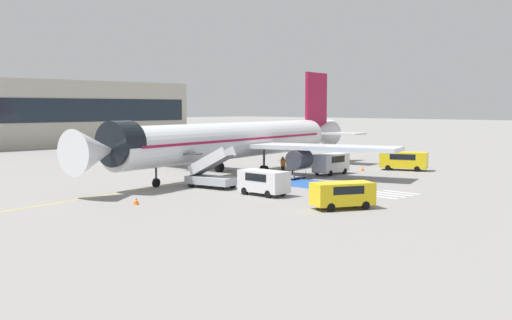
# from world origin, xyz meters

# --- Properties ---
(ground_plane) EXTENTS (600.00, 600.00, 0.00)m
(ground_plane) POSITION_xyz_m (0.00, 0.00, 0.00)
(ground_plane) COLOR gray
(apron_leadline_yellow) EXTENTS (77.20, 14.13, 0.01)m
(apron_leadline_yellow) POSITION_xyz_m (1.97, 0.45, 0.00)
(apron_leadline_yellow) COLOR gold
(apron_leadline_yellow) RESTS_ON ground_plane
(apron_stand_patch_blue) EXTENTS (5.41, 9.44, 0.01)m
(apron_stand_patch_blue) POSITION_xyz_m (1.97, -11.50, 0.00)
(apron_stand_patch_blue) COLOR #2856A8
(apron_stand_patch_blue) RESTS_ON ground_plane
(apron_walkway_bar_0) EXTENTS (0.44, 3.60, 0.01)m
(apron_walkway_bar_0) POSITION_xyz_m (-0.43, -19.86, 0.00)
(apron_walkway_bar_0) COLOR silver
(apron_walkway_bar_0) RESTS_ON ground_plane
(apron_walkway_bar_1) EXTENTS (0.44, 3.60, 0.01)m
(apron_walkway_bar_1) POSITION_xyz_m (0.77, -19.86, 0.00)
(apron_walkway_bar_1) COLOR silver
(apron_walkway_bar_1) RESTS_ON ground_plane
(apron_walkway_bar_2) EXTENTS (0.44, 3.60, 0.01)m
(apron_walkway_bar_2) POSITION_xyz_m (1.97, -19.86, 0.00)
(apron_walkway_bar_2) COLOR silver
(apron_walkway_bar_2) RESTS_ON ground_plane
(apron_walkway_bar_3) EXTENTS (0.44, 3.60, 0.01)m
(apron_walkway_bar_3) POSITION_xyz_m (3.17, -19.86, 0.00)
(apron_walkway_bar_3) COLOR silver
(apron_walkway_bar_3) RESTS_ON ground_plane
(airliner) EXTENTS (44.65, 35.05, 12.10)m
(airliner) POSITION_xyz_m (2.64, 0.58, 3.82)
(airliner) COLOR silver
(airliner) RESTS_ON ground_plane
(boarding_stairs_forward) EXTENTS (3.02, 5.49, 3.95)m
(boarding_stairs_forward) POSITION_xyz_m (-6.54, -5.68, 0.98)
(boarding_stairs_forward) COLOR #ADB2BA
(boarding_stairs_forward) RESTS_ON ground_plane
(fuel_tanker) EXTENTS (3.59, 10.16, 3.47)m
(fuel_tanker) POSITION_xyz_m (11.38, 20.92, 1.76)
(fuel_tanker) COLOR #38383D
(fuel_tanker) RESTS_ON ground_plane
(service_van_0) EXTENTS (4.86, 2.21, 2.29)m
(service_van_0) POSITION_xyz_m (10.14, -6.87, 1.36)
(service_van_0) COLOR silver
(service_van_0) RESTS_ON ground_plane
(service_van_1) EXTENTS (3.85, 5.77, 2.18)m
(service_van_1) POSITION_xyz_m (19.61, -10.44, 1.31)
(service_van_1) COLOR yellow
(service_van_1) RESTS_ON ground_plane
(service_van_2) EXTENTS (4.93, 3.85, 1.96)m
(service_van_2) POSITION_xyz_m (-7.48, -21.25, 1.18)
(service_van_2) COLOR yellow
(service_van_2) RESTS_ON ground_plane
(service_van_3) EXTENTS (2.07, 4.41, 2.11)m
(service_van_3) POSITION_xyz_m (-6.58, -12.41, 1.27)
(service_van_3) COLOR silver
(service_van_3) RESTS_ON ground_plane
(baggage_cart) EXTENTS (2.79, 1.87, 0.87)m
(baggage_cart) POSITION_xyz_m (4.10, -6.65, 0.26)
(baggage_cart) COLOR gray
(baggage_cart) RESTS_ON ground_plane
(ground_crew_0) EXTENTS (0.46, 0.47, 1.72)m
(ground_crew_0) POSITION_xyz_m (6.01, -4.83, 0.99)
(ground_crew_0) COLOR #2D2D33
(ground_crew_0) RESTS_ON ground_plane
(ground_crew_1) EXTENTS (0.42, 0.49, 1.86)m
(ground_crew_1) POSITION_xyz_m (7.66, -1.87, 1.08)
(ground_crew_1) COLOR black
(ground_crew_1) RESTS_ON ground_plane
(ground_crew_2) EXTENTS (0.39, 0.49, 1.87)m
(ground_crew_2) POSITION_xyz_m (6.60, -2.94, 1.09)
(ground_crew_2) COLOR #2D2D33
(ground_crew_2) RESTS_ON ground_plane
(ground_crew_3) EXTENTS (0.47, 0.46, 1.82)m
(ground_crew_3) POSITION_xyz_m (12.91, -3.33, 1.05)
(ground_crew_3) COLOR #191E38
(ground_crew_3) RESTS_ON ground_plane
(traffic_cone_0) EXTENTS (0.58, 0.58, 0.65)m
(traffic_cone_0) POSITION_xyz_m (-3.77, -10.51, 0.32)
(traffic_cone_0) COLOR orange
(traffic_cone_0) RESTS_ON ground_plane
(traffic_cone_1) EXTENTS (0.48, 0.48, 0.53)m
(traffic_cone_1) POSITION_xyz_m (15.59, -7.34, 0.27)
(traffic_cone_1) COLOR orange
(traffic_cone_1) RESTS_ON ground_plane
(traffic_cone_2) EXTENTS (0.50, 0.50, 0.56)m
(traffic_cone_2) POSITION_xyz_m (-16.97, -8.74, 0.28)
(traffic_cone_2) COLOR orange
(traffic_cone_2) RESTS_ON ground_plane
(terminal_building) EXTENTS (70.03, 12.10, 12.52)m
(terminal_building) POSITION_xyz_m (5.34, 61.39, 6.26)
(terminal_building) COLOR #B2AD9E
(terminal_building) RESTS_ON ground_plane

